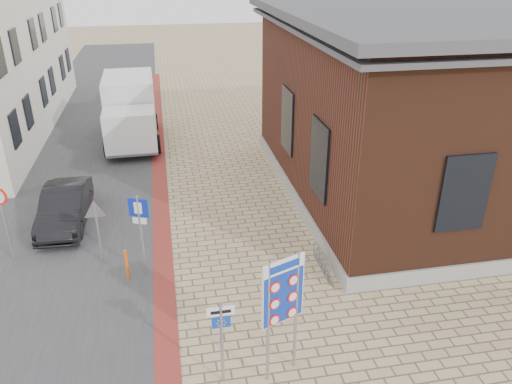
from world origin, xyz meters
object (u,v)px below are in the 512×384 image
object	(u,v)px
box_truck	(130,110)
bollard	(127,265)
essen_sign	(221,331)
sedan	(65,207)
parking_sign	(140,222)
border_sign	(283,294)

from	to	relation	value
box_truck	bollard	distance (m)	12.01
box_truck	essen_sign	xyz separation A→B (m)	(2.40, -16.25, -0.19)
box_truck	sedan	bearing A→B (deg)	-105.05
sedan	bollard	world-z (taller)	sedan
sedan	parking_sign	bearing A→B (deg)	-51.86
border_sign	parking_sign	size ratio (longest dim) A/B	1.19
sedan	bollard	distance (m)	4.37
sedan	parking_sign	distance (m)	4.62
box_truck	border_sign	xyz separation A→B (m)	(3.70, -16.25, 0.58)
box_truck	bollard	bearing A→B (deg)	-90.31
bollard	sedan	bearing A→B (deg)	120.41
border_sign	essen_sign	size ratio (longest dim) A/B	1.40
box_truck	border_sign	bearing A→B (deg)	-78.45
parking_sign	bollard	bearing A→B (deg)	-139.48
border_sign	essen_sign	bearing A→B (deg)	157.68
sedan	bollard	xyz separation A→B (m)	(2.21, -3.76, -0.17)
bollard	border_sign	bearing A→B (deg)	-50.86
essen_sign	bollard	xyz separation A→B (m)	(-2.20, 4.30, -0.92)
essen_sign	sedan	bearing A→B (deg)	118.43
essen_sign	parking_sign	xyz separation A→B (m)	(-1.72, 4.47, 0.33)
sedan	parking_sign	world-z (taller)	parking_sign
sedan	essen_sign	xyz separation A→B (m)	(4.41, -8.06, 0.75)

